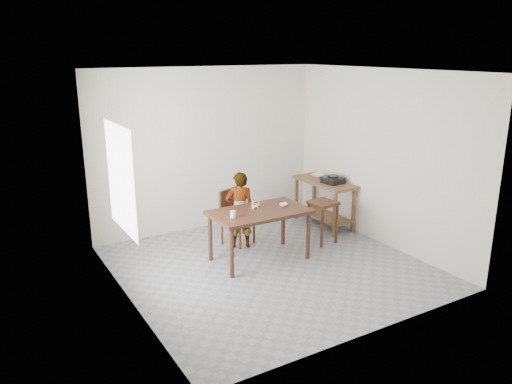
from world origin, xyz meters
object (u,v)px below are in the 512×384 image
dining_chair (238,217)px  stool (322,222)px  dining_table (260,235)px  child (240,210)px  prep_counter (324,203)px

dining_chair → stool: size_ratio=1.28×
dining_table → child: (-0.01, 0.56, 0.23)m
child → stool: (1.21, -0.50, -0.26)m
dining_table → stool: bearing=3.2°
prep_counter → dining_chair: size_ratio=1.39×
prep_counter → stool: (-0.52, -0.63, -0.06)m
prep_counter → stool: 0.82m
dining_table → dining_chair: 0.71m
prep_counter → dining_table: bearing=-157.9°
child → stool: child is taller
dining_table → dining_chair: size_ratio=1.62×
dining_table → prep_counter: bearing=22.1°
dining_table → prep_counter: prep_counter is taller
prep_counter → dining_chair: dining_chair is taller
dining_table → prep_counter: 1.86m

